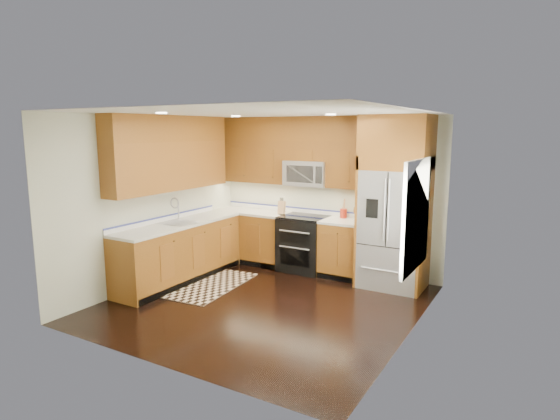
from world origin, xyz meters
The scene contains 16 objects.
ground centered at (0.00, 0.00, 0.00)m, with size 4.00×4.00×0.00m, color black.
wall_back centered at (0.00, 2.00, 1.30)m, with size 4.00×0.02×2.60m, color beige.
wall_left centered at (-2.00, 0.00, 1.30)m, with size 0.02×4.00×2.60m, color beige.
wall_right centered at (2.00, 0.00, 1.30)m, with size 0.02×4.00×2.60m, color beige.
window centered at (1.98, 0.20, 1.40)m, with size 0.04×1.10×1.30m.
base_cabinets centered at (-1.23, 0.90, 0.45)m, with size 2.85×3.00×0.90m.
countertop centered at (-1.09, 1.01, 0.92)m, with size 2.86×3.01×0.04m.
upper_cabinets centered at (-1.15, 1.09, 2.02)m, with size 2.85×3.00×1.15m.
range centered at (-0.25, 1.67, 0.47)m, with size 0.76×0.67×0.95m.
microwave centered at (-0.25, 1.80, 1.66)m, with size 0.76×0.40×0.42m.
refrigerator centered at (1.30, 1.63, 1.30)m, with size 0.98×0.75×2.60m.
sink_faucet centered at (-1.73, 0.23, 0.99)m, with size 0.54×0.44×0.37m.
rug centered at (-1.20, 0.24, 0.01)m, with size 0.95×1.59×0.01m, color black.
knife_block centered at (-0.69, 1.69, 1.06)m, with size 0.14×0.17×0.29m.
utensil_crock centered at (0.38, 1.88, 1.05)m, with size 0.13×0.13×0.32m.
cutting_board centered at (0.68, 1.94, 0.95)m, with size 0.29×0.29×0.02m, color brown.
Camera 1 is at (3.30, -5.22, 2.38)m, focal length 30.00 mm.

